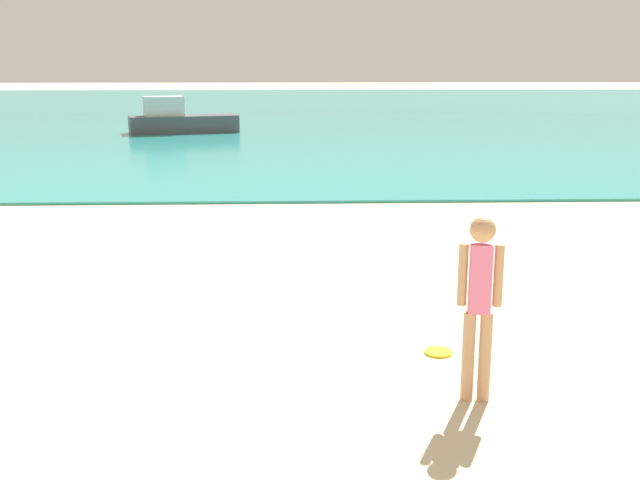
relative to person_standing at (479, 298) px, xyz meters
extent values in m
cube|color=teal|center=(-1.91, 39.69, -0.93)|extent=(160.00, 60.00, 0.06)
cylinder|color=tan|center=(-0.07, 0.01, -0.55)|extent=(0.11, 0.11, 0.83)
cylinder|color=tan|center=(0.07, -0.01, -0.55)|extent=(0.11, 0.11, 0.83)
cube|color=pink|center=(0.00, 0.00, 0.18)|extent=(0.20, 0.14, 0.62)
sphere|color=tan|center=(0.00, 0.00, 0.62)|extent=(0.22, 0.22, 0.22)
cylinder|color=tan|center=(-0.15, 0.02, 0.21)|extent=(0.08, 0.08, 0.55)
cylinder|color=tan|center=(0.15, -0.02, 0.21)|extent=(0.08, 0.08, 0.55)
cylinder|color=yellow|center=(-0.11, 1.13, -0.95)|extent=(0.29, 0.29, 0.03)
cube|color=#4C4C51|center=(-6.04, 25.35, -0.55)|extent=(4.54, 2.49, 0.69)
cube|color=silver|center=(-6.79, 25.15, 0.18)|extent=(1.76, 1.35, 0.78)
camera|label=1|loc=(-1.62, -6.34, 2.04)|focal=43.10mm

